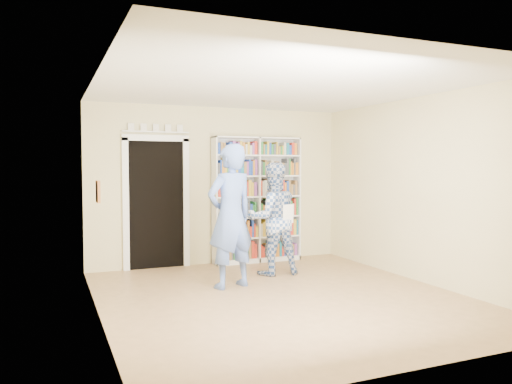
{
  "coord_description": "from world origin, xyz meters",
  "views": [
    {
      "loc": [
        -2.77,
        -5.72,
        1.69
      ],
      "look_at": [
        0.02,
        0.9,
        1.32
      ],
      "focal_mm": 35.0,
      "sensor_mm": 36.0,
      "label": 1
    }
  ],
  "objects": [
    {
      "name": "floor",
      "position": [
        0.0,
        0.0,
        0.0
      ],
      "size": [
        5.0,
        5.0,
        0.0
      ],
      "primitive_type": "plane",
      "color": "olive",
      "rests_on": "ground"
    },
    {
      "name": "ceiling",
      "position": [
        0.0,
        0.0,
        2.7
      ],
      "size": [
        5.0,
        5.0,
        0.0
      ],
      "primitive_type": "plane",
      "rotation": [
        3.14,
        0.0,
        0.0
      ],
      "color": "white",
      "rests_on": "wall_back"
    },
    {
      "name": "wall_back",
      "position": [
        0.0,
        2.5,
        1.35
      ],
      "size": [
        4.5,
        0.0,
        4.5
      ],
      "primitive_type": "plane",
      "rotation": [
        1.57,
        0.0,
        0.0
      ],
      "color": "beige",
      "rests_on": "floor"
    },
    {
      "name": "wall_left",
      "position": [
        -2.25,
        0.0,
        1.35
      ],
      "size": [
        0.0,
        5.0,
        5.0
      ],
      "primitive_type": "plane",
      "rotation": [
        1.57,
        0.0,
        1.57
      ],
      "color": "beige",
      "rests_on": "floor"
    },
    {
      "name": "wall_right",
      "position": [
        2.25,
        0.0,
        1.35
      ],
      "size": [
        0.0,
        5.0,
        5.0
      ],
      "primitive_type": "plane",
      "rotation": [
        1.57,
        0.0,
        -1.57
      ],
      "color": "beige",
      "rests_on": "floor"
    },
    {
      "name": "bookshelf",
      "position": [
        0.64,
        2.34,
        1.11
      ],
      "size": [
        1.6,
        0.3,
        2.19
      ],
      "rotation": [
        0.0,
        0.0,
        0.43
      ],
      "color": "white",
      "rests_on": "floor"
    },
    {
      "name": "doorway",
      "position": [
        -1.1,
        2.48,
        1.18
      ],
      "size": [
        1.1,
        0.08,
        2.43
      ],
      "color": "black",
      "rests_on": "floor"
    },
    {
      "name": "wall_art",
      "position": [
        -2.23,
        0.2,
        1.4
      ],
      "size": [
        0.03,
        0.25,
        0.25
      ],
      "primitive_type": "cube",
      "color": "maroon",
      "rests_on": "wall_left"
    },
    {
      "name": "man_blue",
      "position": [
        -0.43,
        0.75,
        1.0
      ],
      "size": [
        0.83,
        0.65,
        2.0
      ],
      "primitive_type": "imported",
      "rotation": [
        0.0,
        0.0,
        3.4
      ],
      "color": "#5775C3",
      "rests_on": "floor"
    },
    {
      "name": "man_plaid",
      "position": [
        0.47,
        1.3,
        0.87
      ],
      "size": [
        0.89,
        0.72,
        1.75
      ],
      "primitive_type": "imported",
      "rotation": [
        0.0,
        0.0,
        3.07
      ],
      "color": "#2F5192",
      "rests_on": "floor"
    },
    {
      "name": "paper_sheet",
      "position": [
        0.61,
        1.05,
        0.96
      ],
      "size": [
        0.2,
        0.05,
        0.29
      ],
      "primitive_type": "cube",
      "rotation": [
        0.0,
        0.0,
        0.23
      ],
      "color": "white",
      "rests_on": "man_plaid"
    }
  ]
}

